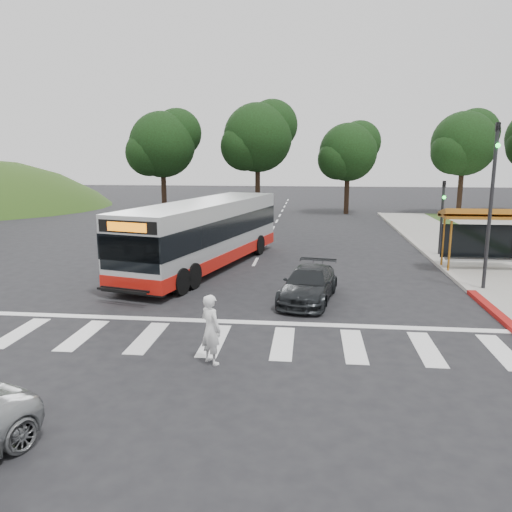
# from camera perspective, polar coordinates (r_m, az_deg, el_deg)

# --- Properties ---
(ground) EXTENTS (140.00, 140.00, 0.00)m
(ground) POSITION_cam_1_polar(r_m,az_deg,el_deg) (19.45, -2.00, -4.36)
(ground) COLOR black
(ground) RESTS_ON ground
(sidewalk_east) EXTENTS (4.00, 40.00, 0.12)m
(sidewalk_east) POSITION_cam_1_polar(r_m,az_deg,el_deg) (28.28, 23.17, -0.16)
(sidewalk_east) COLOR gray
(sidewalk_east) RESTS_ON ground
(curb_east) EXTENTS (0.30, 40.00, 0.15)m
(curb_east) POSITION_cam_1_polar(r_m,az_deg,el_deg) (27.75, 19.22, -0.05)
(curb_east) COLOR #9E9991
(curb_east) RESTS_ON ground
(curb_east_red) EXTENTS (0.32, 6.00, 0.15)m
(curb_east_red) POSITION_cam_1_polar(r_m,az_deg,el_deg) (18.43, 26.08, -6.19)
(curb_east_red) COLOR maroon
(curb_east_red) RESTS_ON ground
(crosswalk_ladder) EXTENTS (18.00, 2.60, 0.01)m
(crosswalk_ladder) POSITION_cam_1_polar(r_m,az_deg,el_deg) (14.76, -4.79, -9.57)
(crosswalk_ladder) COLOR silver
(crosswalk_ladder) RESTS_ON ground
(bus_shelter) EXTENTS (4.20, 1.60, 2.86)m
(bus_shelter) POSITION_cam_1_polar(r_m,az_deg,el_deg) (25.15, 25.02, 3.65)
(bus_shelter) COLOR #A2601B
(bus_shelter) RESTS_ON sidewalk_east
(traffic_signal_ne_tall) EXTENTS (0.18, 0.37, 6.50)m
(traffic_signal_ne_tall) POSITION_cam_1_polar(r_m,az_deg,el_deg) (21.22, 25.36, 6.53)
(traffic_signal_ne_tall) COLOR black
(traffic_signal_ne_tall) RESTS_ON ground
(traffic_signal_ne_short) EXTENTS (0.18, 0.37, 4.00)m
(traffic_signal_ne_short) POSITION_cam_1_polar(r_m,az_deg,el_deg) (28.02, 20.52, 4.95)
(traffic_signal_ne_short) COLOR black
(traffic_signal_ne_short) RESTS_ON ground
(tree_ne_a) EXTENTS (6.16, 5.74, 9.30)m
(tree_ne_a) POSITION_cam_1_polar(r_m,az_deg,el_deg) (48.48, 22.74, 11.86)
(tree_ne_a) COLOR black
(tree_ne_a) RESTS_ON parking_lot
(tree_north_a) EXTENTS (6.60, 6.15, 10.17)m
(tree_north_a) POSITION_cam_1_polar(r_m,az_deg,el_deg) (44.86, 0.31, 13.51)
(tree_north_a) COLOR black
(tree_north_a) RESTS_ON ground
(tree_north_b) EXTENTS (5.72, 5.33, 8.43)m
(tree_north_b) POSITION_cam_1_polar(r_m,az_deg,el_deg) (46.70, 10.57, 11.69)
(tree_north_b) COLOR black
(tree_north_b) RESTS_ON ground
(tree_north_c) EXTENTS (6.16, 5.74, 9.30)m
(tree_north_c) POSITION_cam_1_polar(r_m,az_deg,el_deg) (44.42, -10.55, 12.53)
(tree_north_c) COLOR black
(tree_north_c) RESTS_ON ground
(transit_bus) EXTENTS (5.66, 12.54, 3.17)m
(transit_bus) POSITION_cam_1_polar(r_m,az_deg,el_deg) (23.78, -5.85, 2.41)
(transit_bus) COLOR #B3B5B8
(transit_bus) RESTS_ON ground
(pedestrian) EXTENTS (0.80, 0.77, 1.84)m
(pedestrian) POSITION_cam_1_polar(r_m,az_deg,el_deg) (12.94, -5.18, -8.34)
(pedestrian) COLOR white
(pedestrian) RESTS_ON ground
(dark_sedan) EXTENTS (2.48, 4.51, 1.24)m
(dark_sedan) POSITION_cam_1_polar(r_m,az_deg,el_deg) (18.54, 6.04, -3.22)
(dark_sedan) COLOR black
(dark_sedan) RESTS_ON ground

